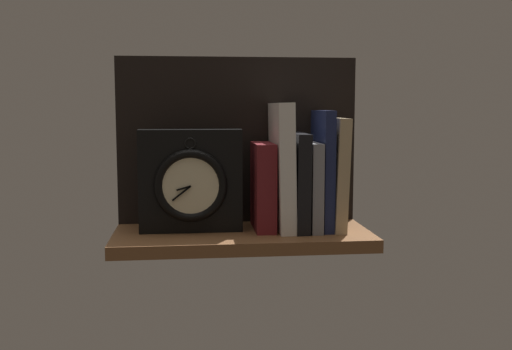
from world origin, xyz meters
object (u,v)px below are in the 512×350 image
book_maroon_dawkins (263,186)px  framed_clock (191,181)px  book_gray_chess (311,185)px  book_navy_bierce (323,170)px  book_white_catcher (282,166)px  book_tan_shortstories (334,173)px  book_black_skeptic (297,181)px

book_maroon_dawkins → framed_clock: (-14.76, -0.53, 1.32)cm
book_gray_chess → book_navy_bierce: (2.48, 0.00, 3.21)cm
book_white_catcher → book_tan_shortstories: 11.13cm
book_white_catcher → book_tan_shortstories: book_white_catcher is taller
framed_clock → book_navy_bierce: bearing=1.1°
framed_clock → book_white_catcher: bearing=1.6°
book_navy_bierce → framed_clock: 27.19cm
book_maroon_dawkins → book_black_skeptic: 7.16cm
book_maroon_dawkins → framed_clock: 14.83cm
book_gray_chess → book_tan_shortstories: (5.02, 0.00, 2.46)cm
book_white_catcher → book_navy_bierce: (8.49, 0.00, -0.77)cm
book_black_skeptic → book_tan_shortstories: 7.95cm
book_navy_bierce → book_gray_chess: bearing=180.0°
book_maroon_dawkins → book_white_catcher: 5.59cm
book_navy_bierce → book_maroon_dawkins: bearing=180.0°
book_white_catcher → book_gray_chess: size_ratio=1.45×
book_tan_shortstories → book_white_catcher: bearing=180.0°
book_white_catcher → framed_clock: bearing=-178.4°
book_black_skeptic → book_tan_shortstories: bearing=0.0°
book_maroon_dawkins → framed_clock: framed_clock is taller
book_gray_chess → framed_clock: bearing=-178.8°
book_black_skeptic → book_gray_chess: 2.93cm
book_white_catcher → book_navy_bierce: bearing=0.0°
book_black_skeptic → book_tan_shortstories: size_ratio=0.87×
book_navy_bierce → book_white_catcher: bearing=180.0°
book_tan_shortstories → framed_clock: book_tan_shortstories is taller
book_black_skeptic → framed_clock: size_ratio=0.96×
book_gray_chess → book_tan_shortstories: 5.59cm
book_white_catcher → book_black_skeptic: 4.44cm
book_white_catcher → framed_clock: (-18.62, -0.53, -2.73)cm
book_tan_shortstories → book_black_skeptic: bearing=180.0°
book_maroon_dawkins → book_navy_bierce: size_ratio=0.73×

